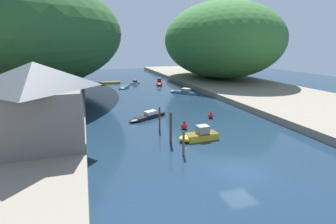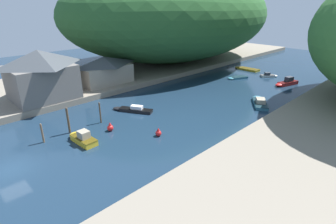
% 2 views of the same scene
% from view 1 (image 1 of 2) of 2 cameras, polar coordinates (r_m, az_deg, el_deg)
% --- Properties ---
extents(water_surface, '(130.00, 130.00, 0.00)m').
position_cam_1_polar(water_surface, '(49.26, -3.64, 2.72)').
color(water_surface, '#192D42').
rests_on(water_surface, ground).
extents(left_bank, '(22.00, 120.00, 0.97)m').
position_cam_1_polar(left_bank, '(49.12, -30.57, 1.24)').
color(left_bank, gray).
rests_on(left_bank, ground).
extents(right_bank, '(22.00, 120.00, 0.97)m').
position_cam_1_polar(right_bank, '(58.93, 18.60, 4.43)').
color(right_bank, gray).
rests_on(right_bank, ground).
extents(hillside_left, '(41.63, 58.28, 22.41)m').
position_cam_1_polar(hillside_left, '(64.48, -29.77, 14.58)').
color(hillside_left, '#285628').
rests_on(hillside_left, left_bank).
extents(hillside_right, '(28.72, 40.21, 20.19)m').
position_cam_1_polar(hillside_right, '(74.83, 11.21, 15.06)').
color(hillside_right, '#387033').
rests_on(hillside_right, right_bank).
extents(waterfront_building, '(8.55, 9.74, 7.60)m').
position_cam_1_polar(waterfront_building, '(27.31, -26.56, 2.05)').
color(waterfront_building, slate).
rests_on(waterfront_building, left_bank).
extents(boathouse_shed, '(6.01, 10.07, 4.96)m').
position_cam_1_polar(boathouse_shed, '(38.91, -25.07, 3.49)').
color(boathouse_shed, gray).
rests_on(boathouse_shed, left_bank).
extents(boat_small_dinghy, '(2.84, 5.80, 1.62)m').
position_cam_1_polar(boat_small_dinghy, '(67.56, -1.92, 6.40)').
color(boat_small_dinghy, red).
rests_on(boat_small_dinghy, water_surface).
extents(boat_red_skiff, '(5.19, 6.25, 1.14)m').
position_cam_1_polar(boat_red_skiff, '(55.45, 3.30, 4.43)').
color(boat_red_skiff, teal).
rests_on(boat_red_skiff, water_surface).
extents(boat_far_upstream, '(6.00, 4.20, 0.96)m').
position_cam_1_polar(boat_far_upstream, '(36.59, -4.67, -1.00)').
color(boat_far_upstream, black).
rests_on(boat_far_upstream, water_surface).
extents(boat_mid_channel, '(3.33, 4.82, 0.41)m').
position_cam_1_polar(boat_mid_channel, '(63.15, -9.62, 5.36)').
color(boat_mid_channel, teal).
rests_on(boat_mid_channel, water_surface).
extents(boat_yellow_tender, '(6.15, 2.17, 0.43)m').
position_cam_1_polar(boat_yellow_tender, '(71.42, -12.96, 6.25)').
color(boat_yellow_tender, gold).
rests_on(boat_yellow_tender, water_surface).
extents(boat_near_quay, '(3.34, 3.61, 0.95)m').
position_cam_1_polar(boat_near_quay, '(70.04, -7.01, 6.43)').
color(boat_near_quay, white).
rests_on(boat_near_quay, water_surface).
extents(boat_white_cruiser, '(4.50, 1.75, 1.55)m').
position_cam_1_polar(boat_white_cruiser, '(28.64, 6.55, -5.14)').
color(boat_white_cruiser, gold).
rests_on(boat_white_cruiser, water_surface).
extents(mooring_post_nearest, '(0.23, 0.23, 2.40)m').
position_cam_1_polar(mooring_post_nearest, '(24.49, 3.40, -6.72)').
color(mooring_post_nearest, brown).
rests_on(mooring_post_nearest, water_surface).
extents(mooring_post_second, '(0.27, 0.27, 3.40)m').
position_cam_1_polar(mooring_post_second, '(27.15, 0.60, -3.42)').
color(mooring_post_second, '#4C3D2D').
rests_on(mooring_post_second, water_surface).
extents(mooring_post_middle, '(0.21, 0.21, 2.93)m').
position_cam_1_polar(mooring_post_middle, '(31.23, -1.84, -1.46)').
color(mooring_post_middle, '#4C3D2D').
rests_on(mooring_post_middle, water_surface).
extents(channel_buoy_near, '(0.79, 0.79, 1.18)m').
position_cam_1_polar(channel_buoy_near, '(32.02, 3.54, -2.96)').
color(channel_buoy_near, red).
rests_on(channel_buoy_near, water_surface).
extents(channel_buoy_far, '(0.73, 0.73, 1.10)m').
position_cam_1_polar(channel_buoy_far, '(37.11, 9.28, -0.72)').
color(channel_buoy_far, red).
rests_on(channel_buoy_far, water_surface).
extents(person_on_quay, '(0.33, 0.43, 1.69)m').
position_cam_1_polar(person_on_quay, '(32.38, -21.52, -1.04)').
color(person_on_quay, '#282D3D').
rests_on(person_on_quay, left_bank).
extents(person_by_boathouse, '(0.33, 0.43, 1.69)m').
position_cam_1_polar(person_by_boathouse, '(38.72, -21.04, 1.44)').
color(person_by_boathouse, '#282D3D').
rests_on(person_by_boathouse, left_bank).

